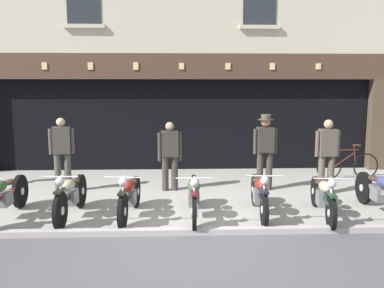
# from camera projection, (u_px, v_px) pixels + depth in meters

# --- Properties ---
(ground) EXTENTS (23.70, 22.00, 0.18)m
(ground) POSITION_uv_depth(u_px,v_px,m) (189.00, 265.00, 5.67)
(ground) COLOR #999792
(shop_facade) EXTENTS (12.00, 4.42, 6.28)m
(shop_facade) POSITION_uv_depth(u_px,v_px,m) (181.00, 107.00, 13.32)
(shop_facade) COLOR black
(shop_facade) RESTS_ON ground
(motorcycle_far_left) EXTENTS (0.62, 2.11, 0.93)m
(motorcycle_far_left) POSITION_uv_depth(u_px,v_px,m) (4.00, 197.00, 7.39)
(motorcycle_far_left) COLOR black
(motorcycle_far_left) RESTS_ON ground
(motorcycle_left) EXTENTS (0.62, 1.97, 0.92)m
(motorcycle_left) POSITION_uv_depth(u_px,v_px,m) (71.00, 195.00, 7.49)
(motorcycle_left) COLOR black
(motorcycle_left) RESTS_ON ground
(motorcycle_center_left) EXTENTS (0.62, 1.93, 0.91)m
(motorcycle_center_left) POSITION_uv_depth(u_px,v_px,m) (130.00, 195.00, 7.51)
(motorcycle_center_left) COLOR black
(motorcycle_center_left) RESTS_ON ground
(motorcycle_center) EXTENTS (0.62, 2.06, 0.91)m
(motorcycle_center) POSITION_uv_depth(u_px,v_px,m) (194.00, 196.00, 7.47)
(motorcycle_center) COLOR black
(motorcycle_center) RESTS_ON ground
(motorcycle_center_right) EXTENTS (0.62, 1.98, 0.92)m
(motorcycle_center_right) POSITION_uv_depth(u_px,v_px,m) (259.00, 194.00, 7.62)
(motorcycle_center_right) COLOR black
(motorcycle_center_right) RESTS_ON ground
(motorcycle_right) EXTENTS (0.62, 2.02, 0.90)m
(motorcycle_right) POSITION_uv_depth(u_px,v_px,m) (323.00, 196.00, 7.51)
(motorcycle_right) COLOR black
(motorcycle_right) RESTS_ON ground
(motorcycle_far_right) EXTENTS (0.62, 1.97, 0.93)m
(motorcycle_far_right) POSITION_uv_depth(u_px,v_px,m) (379.00, 192.00, 7.74)
(motorcycle_far_right) COLOR black
(motorcycle_far_right) RESTS_ON ground
(salesman_left) EXTENTS (0.55, 0.29, 1.71)m
(salesman_left) POSITION_uv_depth(u_px,v_px,m) (62.00, 151.00, 9.22)
(salesman_left) COLOR #47423D
(salesman_left) RESTS_ON ground
(shopkeeper_center) EXTENTS (0.56, 0.27, 1.60)m
(shopkeeper_center) POSITION_uv_depth(u_px,v_px,m) (170.00, 153.00, 9.38)
(shopkeeper_center) COLOR #38332D
(shopkeeper_center) RESTS_ON ground
(salesman_right) EXTENTS (0.56, 0.37, 1.77)m
(salesman_right) POSITION_uv_depth(u_px,v_px,m) (265.00, 148.00, 9.41)
(salesman_right) COLOR #38332D
(salesman_right) RESTS_ON ground
(assistant_far_right) EXTENTS (0.56, 0.25, 1.68)m
(assistant_far_right) POSITION_uv_depth(u_px,v_px,m) (327.00, 153.00, 9.10)
(assistant_far_right) COLOR brown
(assistant_far_right) RESTS_ON ground
(advert_board_near) EXTENTS (0.70, 0.03, 0.93)m
(advert_board_near) POSITION_uv_depth(u_px,v_px,m) (243.00, 108.00, 11.78)
(advert_board_near) COLOR silver
(leaning_bicycle) EXTENTS (1.69, 0.50, 0.93)m
(leaning_bicycle) POSITION_uv_depth(u_px,v_px,m) (348.00, 165.00, 10.64)
(leaning_bicycle) COLOR black
(leaning_bicycle) RESTS_ON ground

